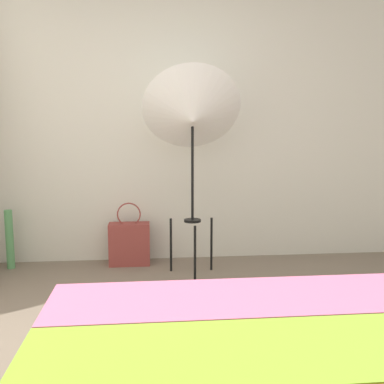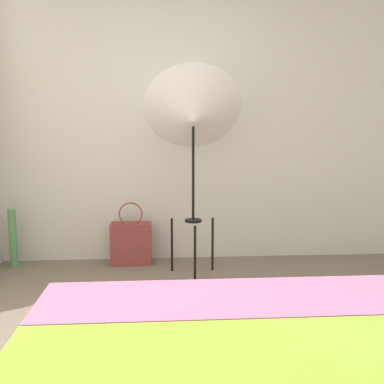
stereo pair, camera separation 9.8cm
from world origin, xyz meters
The scene contains 5 objects.
ground_plane centered at (0.00, 0.00, 0.00)m, with size 14.00×14.00×0.00m, color #756656.
wall_back centered at (0.00, 2.14, 1.30)m, with size 8.00×0.05×2.60m.
photo_umbrella centered at (0.14, 1.62, 1.32)m, with size 0.81×0.63×1.71m.
tote_bag centered at (-0.39, 1.95, 0.20)m, with size 0.36×0.16×0.57m.
paper_roll centered at (-1.42, 1.94, 0.26)m, with size 0.07×0.07×0.52m.
Camera 2 is at (-0.12, -2.01, 1.22)m, focal length 42.00 mm.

